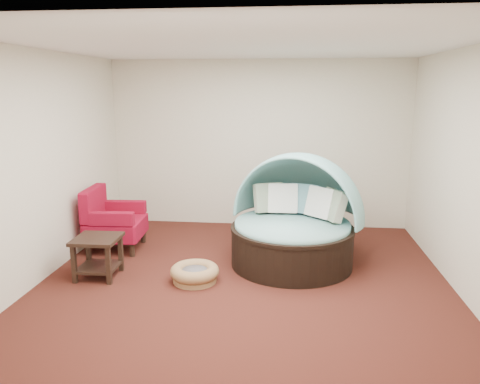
# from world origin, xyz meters

# --- Properties ---
(floor) EXTENTS (5.00, 5.00, 0.00)m
(floor) POSITION_xyz_m (0.00, 0.00, 0.00)
(floor) COLOR #471B14
(floor) RESTS_ON ground
(wall_back) EXTENTS (5.00, 0.00, 5.00)m
(wall_back) POSITION_xyz_m (0.00, 2.50, 1.40)
(wall_back) COLOR beige
(wall_back) RESTS_ON floor
(wall_front) EXTENTS (5.00, 0.00, 5.00)m
(wall_front) POSITION_xyz_m (0.00, -2.50, 1.40)
(wall_front) COLOR beige
(wall_front) RESTS_ON floor
(wall_left) EXTENTS (0.00, 5.00, 5.00)m
(wall_left) POSITION_xyz_m (-2.50, 0.00, 1.40)
(wall_left) COLOR beige
(wall_left) RESTS_ON floor
(wall_right) EXTENTS (0.00, 5.00, 5.00)m
(wall_right) POSITION_xyz_m (2.50, 0.00, 1.40)
(wall_right) COLOR beige
(wall_right) RESTS_ON floor
(ceiling) EXTENTS (5.00, 5.00, 0.00)m
(ceiling) POSITION_xyz_m (0.00, 0.00, 2.80)
(ceiling) COLOR white
(ceiling) RESTS_ON wall_back
(canopy_daybed) EXTENTS (2.14, 2.11, 1.50)m
(canopy_daybed) POSITION_xyz_m (0.61, 0.72, 0.69)
(canopy_daybed) COLOR black
(canopy_daybed) RESTS_ON floor
(pet_basket) EXTENTS (0.79, 0.79, 0.21)m
(pet_basket) POSITION_xyz_m (-0.61, -0.07, 0.11)
(pet_basket) COLOR olive
(pet_basket) RESTS_ON floor
(red_armchair) EXTENTS (0.83, 0.83, 0.92)m
(red_armchair) POSITION_xyz_m (-2.06, 0.99, 0.42)
(red_armchair) COLOR black
(red_armchair) RESTS_ON floor
(side_table) EXTENTS (0.55, 0.55, 0.52)m
(side_table) POSITION_xyz_m (-1.85, -0.05, 0.34)
(side_table) COLOR black
(side_table) RESTS_ON floor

